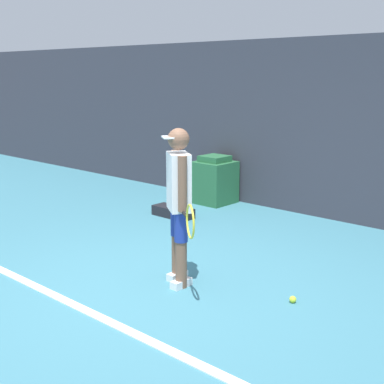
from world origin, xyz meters
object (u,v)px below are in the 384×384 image
object	(u,v)px
tennis_player	(179,200)
tennis_ball	(293,299)
covered_chair	(214,181)
equipment_bag	(173,212)

from	to	relation	value
tennis_player	tennis_ball	bearing A→B (deg)	54.45
tennis_player	covered_chair	distance (m)	3.68
covered_chair	tennis_ball	bearing A→B (deg)	-39.48
tennis_ball	covered_chair	size ratio (longest dim) A/B	0.08
tennis_ball	equipment_bag	bearing A→B (deg)	154.06
equipment_bag	tennis_ball	bearing A→B (deg)	-25.94
tennis_player	covered_chair	size ratio (longest dim) A/B	2.02
equipment_bag	covered_chair	bearing A→B (deg)	96.13
covered_chair	tennis_player	bearing A→B (deg)	-55.84
tennis_ball	covered_chair	world-z (taller)	covered_chair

